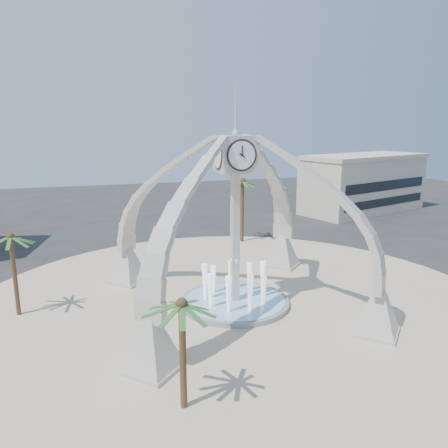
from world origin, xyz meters
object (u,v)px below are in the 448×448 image
object	(u,v)px
palm_west	(10,238)
palm_south	(182,306)
fountain	(235,301)
palm_north	(242,182)
clock_tower	(235,219)

from	to	relation	value
palm_west	palm_south	bearing A→B (deg)	-56.60
fountain	palm_north	bearing A→B (deg)	68.74
clock_tower	fountain	bearing A→B (deg)	90.00
palm_north	palm_south	distance (m)	30.08
fountain	clock_tower	bearing A→B (deg)	-90.00
fountain	palm_north	world-z (taller)	palm_north
fountain	palm_west	size ratio (longest dim) A/B	1.27
fountain	palm_south	world-z (taller)	palm_south
fountain	palm_west	world-z (taller)	palm_west
clock_tower	palm_west	bearing A→B (deg)	169.36
palm_west	palm_north	size ratio (longest dim) A/B	0.81
palm_south	palm_north	bearing A→B (deg)	65.24
clock_tower	palm_south	bearing A→B (deg)	-119.86
palm_west	palm_north	world-z (taller)	palm_north
palm_west	palm_south	distance (m)	16.12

